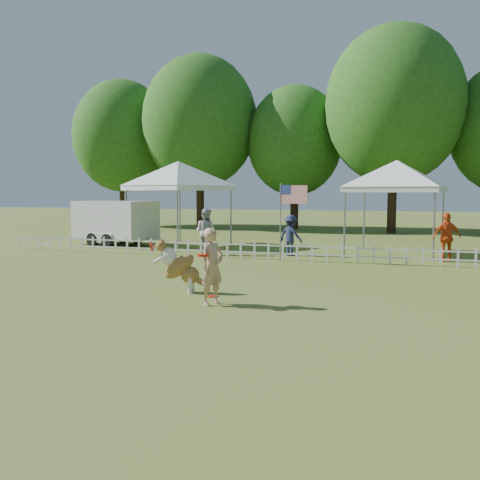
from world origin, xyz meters
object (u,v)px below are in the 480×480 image
(canopy_tent_right, at_px, (396,208))
(flag_pole, at_px, (280,223))
(canopy_tent_left, at_px, (179,205))
(spectator_c, at_px, (447,237))
(cargo_trailer, at_px, (115,223))
(spectator_b, at_px, (291,235))
(frisbee_on_turf, at_px, (212,296))
(spectator_a, at_px, (206,232))
(dog, at_px, (180,266))
(handler, at_px, (212,267))

(canopy_tent_right, height_order, flag_pole, canopy_tent_right)
(canopy_tent_left, relative_size, spectator_c, 2.17)
(cargo_trailer, bearing_deg, canopy_tent_right, 15.27)
(cargo_trailer, distance_m, spectator_b, 8.27)
(flag_pole, bearing_deg, canopy_tent_right, 53.23)
(frisbee_on_turf, height_order, spectator_b, spectator_b)
(spectator_a, xyz_separation_m, spectator_c, (8.31, 0.70, -0.03))
(dog, relative_size, cargo_trailer, 0.27)
(flag_pole, distance_m, spectator_c, 5.51)
(dog, height_order, spectator_c, spectator_c)
(cargo_trailer, relative_size, spectator_a, 2.63)
(canopy_tent_left, distance_m, spectator_a, 3.47)
(dog, relative_size, canopy_tent_left, 0.34)
(flag_pole, bearing_deg, frisbee_on_turf, -80.52)
(spectator_b, bearing_deg, canopy_tent_right, -131.14)
(spectator_c, bearing_deg, cargo_trailer, -29.73)
(canopy_tent_right, height_order, spectator_b, canopy_tent_right)
(frisbee_on_turf, relative_size, flag_pole, 0.10)
(flag_pole, bearing_deg, spectator_b, 100.05)
(handler, relative_size, frisbee_on_turf, 6.28)
(frisbee_on_turf, distance_m, canopy_tent_right, 10.56)
(canopy_tent_right, distance_m, spectator_c, 2.62)
(frisbee_on_turf, relative_size, spectator_b, 0.17)
(canopy_tent_left, distance_m, canopy_tent_right, 8.84)
(dog, relative_size, canopy_tent_right, 0.35)
(spectator_a, bearing_deg, cargo_trailer, -10.33)
(cargo_trailer, bearing_deg, dog, -37.71)
(dog, xyz_separation_m, spectator_c, (5.94, 7.89, 0.21))
(spectator_a, bearing_deg, canopy_tent_left, -35.95)
(spectator_a, bearing_deg, flag_pole, 172.94)
(canopy_tent_right, relative_size, flag_pole, 1.32)
(spectator_c, bearing_deg, frisbee_on_turf, 34.09)
(canopy_tent_right, bearing_deg, spectator_b, -146.37)
(canopy_tent_left, bearing_deg, handler, -40.52)
(handler, bearing_deg, flag_pole, 27.22)
(frisbee_on_turf, height_order, canopy_tent_right, canopy_tent_right)
(canopy_tent_right, xyz_separation_m, spectator_c, (1.73, -1.75, -0.88))
(spectator_a, xyz_separation_m, spectator_b, (3.04, 0.67, -0.11))
(cargo_trailer, xyz_separation_m, spectator_c, (13.42, -1.35, -0.17))
(cargo_trailer, distance_m, flag_pole, 8.78)
(handler, height_order, frisbee_on_turf, handler)
(spectator_b, height_order, spectator_c, spectator_c)
(spectator_b, relative_size, spectator_c, 0.91)
(canopy_tent_right, xyz_separation_m, spectator_b, (-3.54, -1.78, -0.96))
(handler, xyz_separation_m, canopy_tent_right, (3.02, 10.65, 0.92))
(flag_pole, bearing_deg, dog, -88.62)
(canopy_tent_right, bearing_deg, dog, -106.66)
(handler, height_order, cargo_trailer, cargo_trailer)
(dog, distance_m, canopy_tent_left, 10.77)
(handler, bearing_deg, spectator_b, 26.87)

